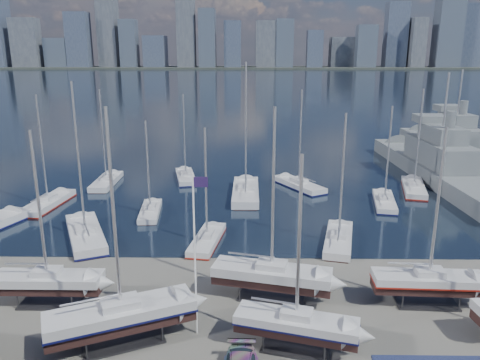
{
  "coord_description": "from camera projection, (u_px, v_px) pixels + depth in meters",
  "views": [
    {
      "loc": [
        2.95,
        -41.6,
        19.19
      ],
      "look_at": [
        2.2,
        8.0,
        5.67
      ],
      "focal_mm": 35.0,
      "sensor_mm": 36.0,
      "label": 1
    }
  ],
  "objects": [
    {
      "name": "ground",
      "position": [
        208.0,
        314.0,
        35.58
      ],
      "size": [
        1400.0,
        1400.0,
        0.0
      ],
      "primitive_type": "plane",
      "color": "#605E59",
      "rests_on": "ground"
    },
    {
      "name": "water",
      "position": [
        243.0,
        81.0,
        334.66
      ],
      "size": [
        1400.0,
        600.0,
        0.4
      ],
      "primitive_type": "cube",
      "color": "#172235",
      "rests_on": "ground"
    },
    {
      "name": "far_shore",
      "position": [
        245.0,
        68.0,
        585.15
      ],
      "size": [
        1400.0,
        80.0,
        2.2
      ],
      "primitive_type": "cube",
      "color": "#2D332D",
      "rests_on": "ground"
    },
    {
      "name": "skyline",
      "position": [
        239.0,
        36.0,
        569.25
      ],
      "size": [
        639.14,
        43.8,
        107.69
      ],
      "color": "#475166",
      "rests_on": "far_shore"
    },
    {
      "name": "sailboat_cradle_2",
      "position": [
        48.0,
        281.0,
        36.46
      ],
      "size": [
        8.41,
        2.37,
        13.89
      ],
      "rotation": [
        0.0,
        0.0,
        -0.0
      ],
      "color": "#2D2D33",
      "rests_on": "ground"
    },
    {
      "name": "sailboat_cradle_3",
      "position": [
        121.0,
        316.0,
        31.5
      ],
      "size": [
        10.24,
        6.66,
        16.12
      ],
      "rotation": [
        0.0,
        0.0,
        0.43
      ],
      "color": "#2D2D33",
      "rests_on": "ground"
    },
    {
      "name": "sailboat_cradle_4",
      "position": [
        272.0,
        275.0,
        37.28
      ],
      "size": [
        9.79,
        4.8,
        15.44
      ],
      "rotation": [
        0.0,
        0.0,
        -0.24
      ],
      "color": "#2D2D33",
      "rests_on": "ground"
    },
    {
      "name": "sailboat_cradle_5",
      "position": [
        296.0,
        324.0,
        30.75
      ],
      "size": [
        8.47,
        4.4,
        13.39
      ],
      "rotation": [
        0.0,
        0.0,
        -0.27
      ],
      "color": "#2D2D33",
      "rests_on": "ground"
    },
    {
      "name": "sailboat_cradle_6",
      "position": [
        429.0,
        282.0,
        36.41
      ],
      "size": [
        8.73,
        2.82,
        14.09
      ],
      "rotation": [
        0.0,
        0.0,
        -0.05
      ],
      "color": "#2D2D33",
      "rests_on": "ground"
    },
    {
      "name": "sailboat_moored_1",
      "position": [
        48.0,
        204.0,
        60.4
      ],
      "size": [
        3.91,
        10.28,
        14.99
      ],
      "rotation": [
        0.0,
        0.0,
        1.46
      ],
      "color": "black",
      "rests_on": "water"
    },
    {
      "name": "sailboat_moored_2",
      "position": [
        107.0,
        183.0,
        70.32
      ],
      "size": [
        2.93,
        9.88,
        14.84
      ],
      "rotation": [
        0.0,
        0.0,
        1.59
      ],
      "color": "black",
      "rests_on": "water"
    },
    {
      "name": "sailboat_moored_3",
      "position": [
        86.0,
        236.0,
        49.82
      ],
      "size": [
        7.73,
        11.88,
        17.31
      ],
      "rotation": [
        0.0,
        0.0,
        2.0
      ],
      "color": "black",
      "rests_on": "water"
    },
    {
      "name": "sailboat_moored_4",
      "position": [
        150.0,
        212.0,
        57.34
      ],
      "size": [
        3.01,
        8.19,
        12.09
      ],
      "rotation": [
        0.0,
        0.0,
        1.67
      ],
      "color": "black",
      "rests_on": "water"
    },
    {
      "name": "sailboat_moored_5",
      "position": [
        186.0,
        178.0,
        73.14
      ],
      "size": [
        4.45,
        9.61,
        13.86
      ],
      "rotation": [
        0.0,
        0.0,
        1.78
      ],
      "color": "black",
      "rests_on": "water"
    },
    {
      "name": "sailboat_moored_6",
      "position": [
        207.0,
        241.0,
        48.63
      ],
      "size": [
        3.63,
        8.77,
        12.72
      ],
      "rotation": [
        0.0,
        0.0,
        1.42
      ],
      "color": "black",
      "rests_on": "water"
    },
    {
      "name": "sailboat_moored_7",
      "position": [
        246.0,
        194.0,
        64.63
      ],
      "size": [
        3.6,
        12.56,
        18.93
      ],
      "rotation": [
        0.0,
        0.0,
        1.56
      ],
      "color": "black",
      "rests_on": "water"
    },
    {
      "name": "sailboat_moored_8",
      "position": [
        299.0,
        186.0,
        68.71
      ],
      "size": [
        7.42,
        10.02,
        14.9
      ],
      "rotation": [
        0.0,
        0.0,
        2.1
      ],
      "color": "black",
      "rests_on": "water"
    },
    {
      "name": "sailboat_moored_9",
      "position": [
        339.0,
        241.0,
        48.57
      ],
      "size": [
        4.73,
        9.76,
        14.2
      ],
      "rotation": [
        0.0,
        0.0,
        1.34
      ],
      "color": "black",
      "rests_on": "water"
    },
    {
      "name": "sailboat_moored_10",
      "position": [
        384.0,
        203.0,
        61.01
      ],
      "size": [
        4.17,
        9.31,
        13.46
      ],
      "rotation": [
        0.0,
        0.0,
        1.38
      ],
      "color": "black",
      "rests_on": "water"
    },
    {
      "name": "sailboat_moored_11",
      "position": [
        414.0,
        189.0,
        67.08
      ],
      "size": [
        5.25,
        10.54,
        15.18
      ],
      "rotation": [
        0.0,
        0.0,
        1.32
      ],
      "color": "black",
      "rests_on": "water"
    },
    {
      "name": "naval_ship_east",
      "position": [
        438.0,
        169.0,
        73.23
      ],
      "size": [
        8.47,
        43.95,
        17.94
      ],
      "rotation": [
        0.0,
        0.0,
        1.6
      ],
      "color": "#5A6063",
      "rests_on": "water"
    },
    {
      "name": "naval_ship_west",
      "position": [
        453.0,
        147.0,
        89.62
      ],
      "size": [
        7.81,
        40.97,
        17.67
      ],
      "rotation": [
        0.0,
        0.0,
        1.6
      ],
      "color": "#5A6063",
      "rests_on": "water"
    },
    {
      "name": "flagpole",
      "position": [
        196.0,
        245.0,
        31.36
      ],
      "size": [
        1.04,
        0.12,
        11.71
      ],
      "color": "white",
      "rests_on": "ground"
    }
  ]
}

